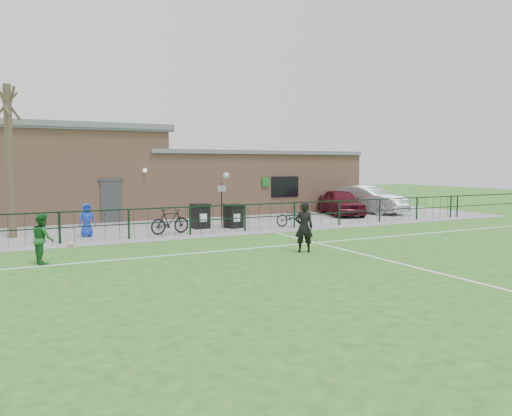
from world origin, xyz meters
name	(u,v)px	position (x,y,z in m)	size (l,w,h in m)	color
ground	(337,268)	(0.00, 0.00, 0.00)	(90.00, 90.00, 0.00)	#235A1A
paving_strip	(182,220)	(0.00, 13.50, 0.01)	(34.00, 13.00, 0.02)	gray
pitch_line_touch	(226,233)	(0.00, 7.80, 0.00)	(28.00, 0.10, 0.01)	white
pitch_line_mid	(269,247)	(0.00, 4.00, 0.00)	(28.00, 0.10, 0.01)	white
pitch_line_perp	(391,261)	(2.00, 0.00, 0.00)	(0.10, 16.00, 0.01)	white
perimeter_fence	(224,219)	(0.00, 8.00, 0.60)	(28.00, 0.10, 1.20)	black
bare_tree	(10,162)	(-8.00, 10.50, 3.00)	(0.30, 0.30, 6.00)	#463A2A
wheelie_bin_left	(200,217)	(-0.36, 9.84, 0.53)	(0.68, 0.77, 1.03)	black
wheelie_bin_right	(233,217)	(1.04, 9.29, 0.51)	(0.65, 0.74, 0.99)	black
sign_post	(222,205)	(0.87, 10.25, 1.02)	(0.06, 0.06, 2.00)	black
car_maroon	(341,202)	(8.87, 11.70, 0.76)	(1.74, 4.31, 1.47)	#4C0D1A
car_silver	(367,199)	(11.03, 12.06, 0.83)	(1.71, 4.91, 1.62)	#A7AAAF
bicycle_d	(170,221)	(-2.16, 8.64, 0.54)	(0.49, 1.74, 1.05)	black
bicycle_e	(293,217)	(3.77, 8.59, 0.47)	(0.60, 1.71, 0.90)	black
spectator_child	(87,220)	(-5.34, 9.40, 0.69)	(0.65, 0.42, 1.34)	#1436C2
goalkeeper_kick	(302,226)	(0.47, 2.60, 0.88)	(2.03, 3.21, 2.62)	black
outfield_player	(43,239)	(-7.32, 4.39, 0.74)	(0.72, 0.56, 1.49)	#1B6126
ball_ground	(71,244)	(-6.24, 7.15, 0.11)	(0.21, 0.21, 0.21)	white
clubhouse	(149,177)	(-0.88, 16.50, 2.22)	(24.25, 5.40, 4.96)	tan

